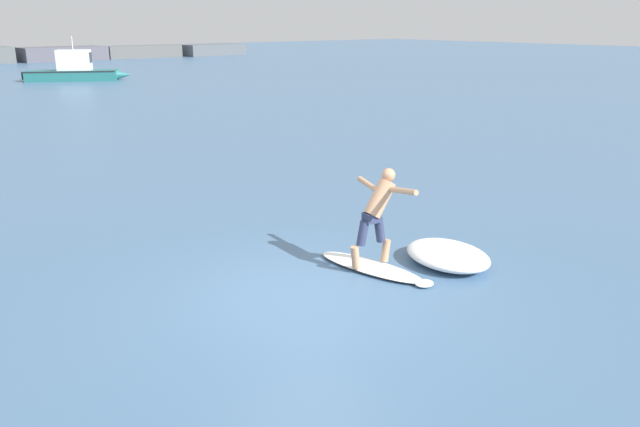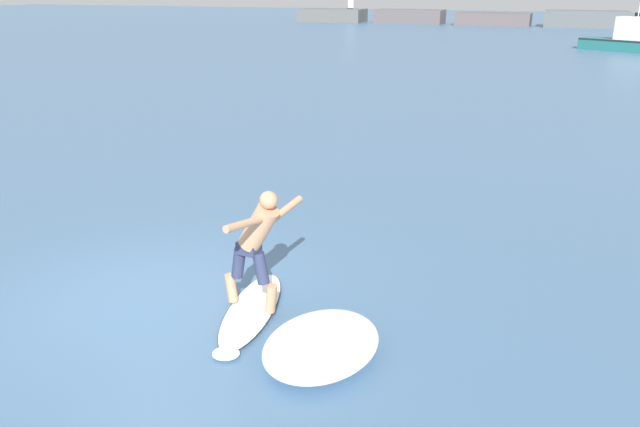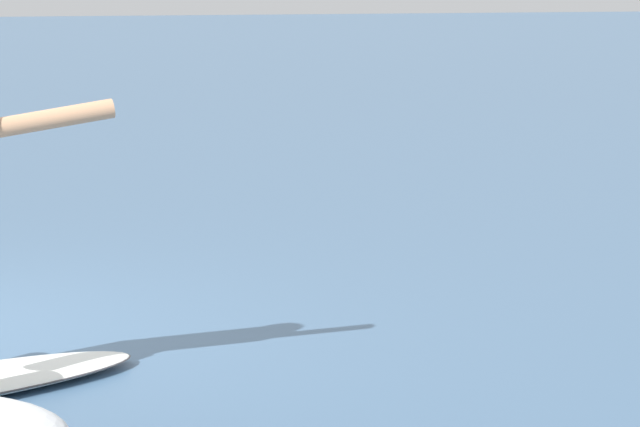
% 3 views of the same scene
% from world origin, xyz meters
% --- Properties ---
extents(ground_plane, '(200.00, 200.00, 0.00)m').
position_xyz_m(ground_plane, '(0.00, 0.00, 0.00)').
color(ground_plane, '#436589').
extents(rock_jetty_breakwater, '(59.50, 4.71, 4.62)m').
position_xyz_m(rock_jetty_breakwater, '(6.29, 62.00, 0.70)').
color(rock_jetty_breakwater, '#565654').
rests_on(rock_jetty_breakwater, ground).
extents(surfboard, '(0.97, 2.24, 0.22)m').
position_xyz_m(surfboard, '(1.44, 0.16, 0.04)').
color(surfboard, white).
rests_on(surfboard, ground).
extents(surfer, '(0.84, 1.56, 1.60)m').
position_xyz_m(surfer, '(1.55, 0.18, 1.03)').
color(surfer, tan).
rests_on(surfer, surfboard).
extents(fishing_boat_near_jetty, '(6.62, 4.21, 2.97)m').
position_xyz_m(fishing_boat_near_jetty, '(8.54, 37.93, 0.69)').
color(fishing_boat_near_jetty, '#226765').
rests_on(fishing_boat_near_jetty, ground).
extents(wave_foam_at_tail, '(1.41, 1.74, 0.31)m').
position_xyz_m(wave_foam_at_tail, '(2.62, -0.42, 0.16)').
color(wave_foam_at_tail, white).
rests_on(wave_foam_at_tail, ground).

